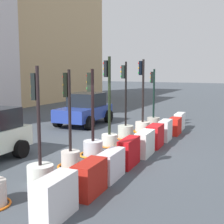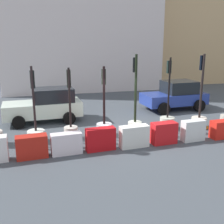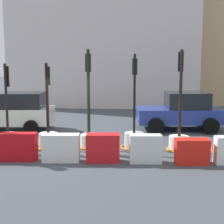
% 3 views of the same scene
% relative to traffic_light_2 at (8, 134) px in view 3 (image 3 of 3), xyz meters
% --- Properties ---
extents(ground_plane, '(120.00, 120.00, 0.00)m').
position_rel_traffic_light_2_xyz_m(ground_plane, '(2.33, -0.19, -0.48)').
color(ground_plane, '#434A51').
extents(traffic_light_2, '(0.85, 0.85, 3.04)m').
position_rel_traffic_light_2_xyz_m(traffic_light_2, '(0.00, 0.00, 0.00)').
color(traffic_light_2, beige).
rests_on(traffic_light_2, ground_plane).
extents(traffic_light_3, '(0.99, 0.99, 3.05)m').
position_rel_traffic_light_2_xyz_m(traffic_light_3, '(1.47, 0.04, -0.04)').
color(traffic_light_3, silver).
rests_on(traffic_light_3, ground_plane).
extents(traffic_light_4, '(0.84, 0.84, 3.52)m').
position_rel_traffic_light_2_xyz_m(traffic_light_4, '(2.94, 0.13, 0.13)').
color(traffic_light_4, silver).
rests_on(traffic_light_4, ground_plane).
extents(traffic_light_5, '(0.97, 0.97, 3.36)m').
position_rel_traffic_light_2_xyz_m(traffic_light_5, '(4.58, 0.15, -0.01)').
color(traffic_light_5, '#B4B9A9').
rests_on(traffic_light_5, ground_plane).
extents(traffic_light_6, '(0.91, 0.91, 3.50)m').
position_rel_traffic_light_2_xyz_m(traffic_light_6, '(6.16, -0.06, 0.06)').
color(traffic_light_6, beige).
rests_on(traffic_light_6, ground_plane).
extents(construction_barrier_3, '(1.15, 0.44, 0.89)m').
position_rel_traffic_light_2_xyz_m(construction_barrier_3, '(0.94, -1.57, -0.03)').
color(construction_barrier_3, red).
rests_on(construction_barrier_3, ground_plane).
extents(construction_barrier_4, '(1.17, 0.49, 0.87)m').
position_rel_traffic_light_2_xyz_m(construction_barrier_4, '(2.29, -1.60, -0.04)').
color(construction_barrier_4, silver).
rests_on(construction_barrier_4, ground_plane).
extents(construction_barrier_5, '(1.05, 0.54, 0.88)m').
position_rel_traffic_light_2_xyz_m(construction_barrier_5, '(3.60, -1.54, -0.04)').
color(construction_barrier_5, red).
rests_on(construction_barrier_5, ground_plane).
extents(construction_barrier_6, '(1.00, 0.47, 0.88)m').
position_rel_traffic_light_2_xyz_m(construction_barrier_6, '(4.92, -1.57, -0.04)').
color(construction_barrier_6, silver).
rests_on(construction_barrier_6, ground_plane).
extents(construction_barrier_7, '(1.04, 0.53, 0.77)m').
position_rel_traffic_light_2_xyz_m(construction_barrier_7, '(6.32, -1.60, -0.09)').
color(construction_barrier_7, red).
rests_on(construction_barrier_7, ground_plane).
extents(car_white_van, '(3.98, 2.17, 1.73)m').
position_rel_traffic_light_2_xyz_m(car_white_van, '(-0.92, 2.97, 0.37)').
color(car_white_van, silver).
rests_on(car_white_van, ground_plane).
extents(car_blue_estate, '(3.91, 2.34, 1.73)m').
position_rel_traffic_light_2_xyz_m(car_blue_estate, '(6.77, 3.56, 0.38)').
color(car_blue_estate, '#243A93').
rests_on(car_blue_estate, ground_plane).
extents(building_main_facade, '(13.39, 9.91, 15.12)m').
position_rel_traffic_light_2_xyz_m(building_main_facade, '(2.49, 14.87, 7.10)').
color(building_main_facade, silver).
rests_on(building_main_facade, ground_plane).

